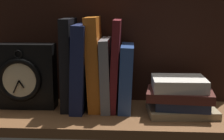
# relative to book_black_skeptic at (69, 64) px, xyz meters

# --- Properties ---
(ground_plane) EXTENTS (0.75, 0.27, 0.03)m
(ground_plane) POSITION_rel_book_black_skeptic_xyz_m (0.09, -0.04, -0.14)
(ground_plane) COLOR brown
(back_panel) EXTENTS (0.75, 0.01, 0.40)m
(back_panel) POSITION_rel_book_black_skeptic_xyz_m (0.09, 0.09, 0.07)
(back_panel) COLOR black
(back_panel) RESTS_ON ground_plane
(book_black_skeptic) EXTENTS (0.03, 0.13, 0.25)m
(book_black_skeptic) POSITION_rel_book_black_skeptic_xyz_m (0.00, 0.00, 0.00)
(book_black_skeptic) COLOR black
(book_black_skeptic) RESTS_ON ground_plane
(book_navy_bierce) EXTENTS (0.04, 0.17, 0.24)m
(book_navy_bierce) POSITION_rel_book_black_skeptic_xyz_m (0.03, 0.00, -0.01)
(book_navy_bierce) COLOR #192147
(book_navy_bierce) RESTS_ON ground_plane
(book_orange_pandolfini) EXTENTS (0.05, 0.13, 0.26)m
(book_orange_pandolfini) POSITION_rel_book_black_skeptic_xyz_m (0.07, 0.00, 0.00)
(book_orange_pandolfini) COLOR orange
(book_orange_pandolfini) RESTS_ON ground_plane
(book_gray_chess) EXTENTS (0.03, 0.14, 0.20)m
(book_gray_chess) POSITION_rel_book_black_skeptic_xyz_m (0.10, 0.00, -0.03)
(book_gray_chess) COLOR gray
(book_gray_chess) RESTS_ON ground_plane
(book_maroon_dawkins) EXTENTS (0.03, 0.13, 0.25)m
(book_maroon_dawkins) POSITION_rel_book_black_skeptic_xyz_m (0.13, 0.00, -0.00)
(book_maroon_dawkins) COLOR maroon
(book_maroon_dawkins) RESTS_ON ground_plane
(book_blue_modern) EXTENTS (0.04, 0.14, 0.18)m
(book_blue_modern) POSITION_rel_book_black_skeptic_xyz_m (0.16, 0.00, -0.04)
(book_blue_modern) COLOR #2D4C8E
(book_blue_modern) RESTS_ON ground_plane
(framed_clock) EXTENTS (0.18, 0.07, 0.18)m
(framed_clock) POSITION_rel_book_black_skeptic_xyz_m (-0.13, -0.01, -0.04)
(framed_clock) COLOR black
(framed_clock) RESTS_ON ground_plane
(book_stack_side) EXTENTS (0.19, 0.15, 0.10)m
(book_stack_side) POSITION_rel_book_black_skeptic_xyz_m (0.31, -0.04, -0.08)
(book_stack_side) COLOR #9E8966
(book_stack_side) RESTS_ON ground_plane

